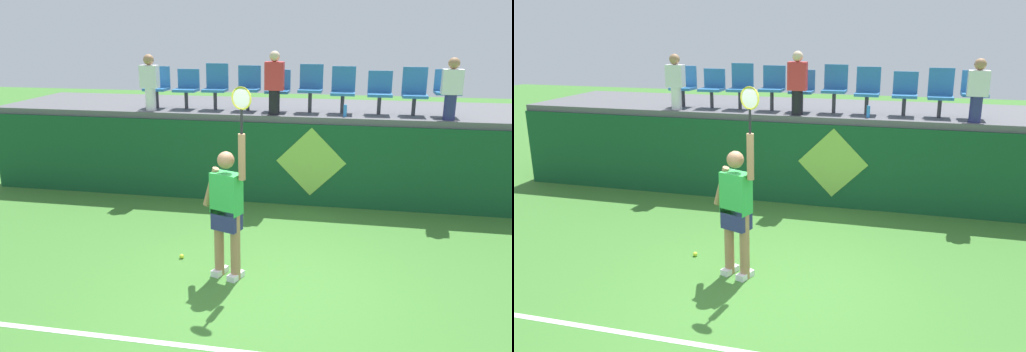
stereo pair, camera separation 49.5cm
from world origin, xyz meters
TOP-DOWN VIEW (x-y plane):
  - ground_plane at (0.00, 0.00)m, footprint 40.00×40.00m
  - court_back_wall at (0.00, 3.44)m, footprint 12.07×0.20m
  - spectator_platform at (0.00, 4.66)m, footprint 12.07×2.54m
  - court_baseline_stripe at (0.00, -1.33)m, footprint 10.86×0.08m
  - tennis_player at (-0.41, 0.29)m, footprint 0.72×0.38m
  - tennis_ball at (-1.20, 0.70)m, footprint 0.07×0.07m
  - water_bottle at (0.96, 3.61)m, footprint 0.06×0.06m
  - stadium_chair_0 at (-2.75, 4.04)m, footprint 0.44×0.42m
  - stadium_chair_1 at (-2.14, 4.03)m, footprint 0.44×0.42m
  - stadium_chair_2 at (-1.55, 4.04)m, footprint 0.44×0.42m
  - stadium_chair_3 at (-0.90, 4.04)m, footprint 0.44×0.42m
  - stadium_chair_4 at (-0.32, 4.03)m, footprint 0.44×0.42m
  - stadium_chair_5 at (0.29, 4.04)m, footprint 0.44×0.42m
  - stadium_chair_6 at (0.90, 4.04)m, footprint 0.44×0.42m
  - stadium_chair_7 at (1.57, 4.03)m, footprint 0.44×0.42m
  - stadium_chair_8 at (2.18, 4.04)m, footprint 0.44×0.42m
  - stadium_chair_9 at (2.74, 4.03)m, footprint 0.44×0.42m
  - spectator_0 at (-0.32, 3.57)m, footprint 0.34×0.20m
  - spectator_1 at (2.74, 3.60)m, footprint 0.34×0.20m
  - spectator_2 at (-2.75, 3.64)m, footprint 0.34×0.20m
  - wall_signage_mount at (0.40, 3.33)m, footprint 1.27×0.01m

SIDE VIEW (x-z plane):
  - ground_plane at x=0.00m, z-range 0.00..0.00m
  - wall_signage_mount at x=0.40m, z-range -0.74..0.74m
  - court_baseline_stripe at x=0.00m, z-range 0.00..0.01m
  - tennis_ball at x=-1.20m, z-range 0.00..0.07m
  - court_back_wall at x=0.00m, z-range 0.00..1.53m
  - tennis_player at x=-0.41m, z-range -0.30..2.24m
  - spectator_platform at x=0.00m, z-range 1.53..1.65m
  - water_bottle at x=0.96m, z-range 1.65..1.86m
  - stadium_chair_1 at x=-2.14m, z-range 1.69..2.45m
  - stadium_chair_7 at x=1.57m, z-range 1.69..2.47m
  - stadium_chair_4 at x=-0.32m, z-range 1.70..2.47m
  - stadium_chair_0 at x=-2.75m, z-range 1.69..2.50m
  - stadium_chair_8 at x=2.18m, z-range 1.67..2.53m
  - stadium_chair_6 at x=0.90m, z-range 1.68..2.54m
  - stadium_chair_3 at x=-0.90m, z-range 1.70..2.54m
  - stadium_chair_2 at x=-1.55m, z-range 1.68..2.56m
  - stadium_chair_9 at x=2.74m, z-range 1.72..2.54m
  - stadium_chair_5 at x=0.29m, z-range 1.70..2.58m
  - spectator_1 at x=2.74m, z-range 1.67..2.74m
  - spectator_2 at x=-2.75m, z-range 1.68..2.74m
  - spectator_0 at x=-0.32m, z-range 1.68..2.82m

